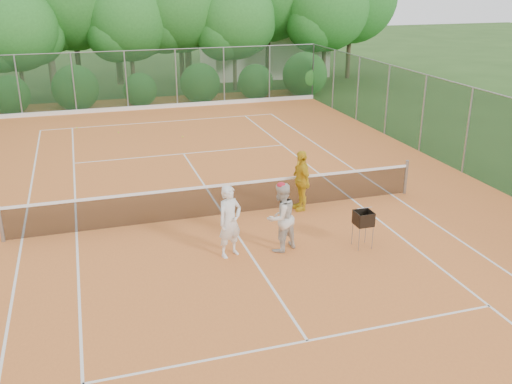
% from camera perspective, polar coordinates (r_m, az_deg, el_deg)
% --- Properties ---
extents(ground, '(120.00, 120.00, 0.00)m').
position_cam_1_polar(ground, '(16.57, -3.21, -2.37)').
color(ground, '#294A1A').
rests_on(ground, ground).
extents(clay_court, '(18.00, 36.00, 0.02)m').
position_cam_1_polar(clay_court, '(16.57, -3.21, -2.34)').
color(clay_court, orange).
rests_on(clay_court, ground).
extents(club_building, '(8.00, 5.00, 3.00)m').
position_cam_1_polar(club_building, '(41.12, 0.74, 13.75)').
color(club_building, beige).
rests_on(club_building, ground).
extents(tennis_net, '(11.97, 0.10, 1.10)m').
position_cam_1_polar(tennis_net, '(16.37, -3.25, -0.66)').
color(tennis_net, gray).
rests_on(tennis_net, clay_court).
extents(player_white, '(0.79, 0.67, 1.83)m').
position_cam_1_polar(player_white, '(13.86, -2.64, -2.95)').
color(player_white, silver).
rests_on(player_white, clay_court).
extents(player_center_grp, '(1.07, 0.97, 1.81)m').
position_cam_1_polar(player_center_grp, '(14.15, 2.50, -2.52)').
color(player_center_grp, beige).
rests_on(player_center_grp, clay_court).
extents(player_yellow, '(0.44, 1.06, 1.81)m').
position_cam_1_polar(player_yellow, '(16.70, 4.53, 1.17)').
color(player_yellow, gold).
rests_on(player_yellow, clay_court).
extents(ball_hopper, '(0.42, 0.42, 0.97)m').
position_cam_1_polar(ball_hopper, '(14.60, 10.70, -2.67)').
color(ball_hopper, gray).
rests_on(ball_hopper, clay_court).
extents(stray_ball_a, '(0.07, 0.07, 0.07)m').
position_cam_1_polar(stray_ball_a, '(27.32, -17.49, 6.13)').
color(stray_ball_a, '#C5E234').
rests_on(stray_ball_a, clay_court).
extents(stray_ball_b, '(0.07, 0.07, 0.07)m').
position_cam_1_polar(stray_ball_b, '(26.01, -13.59, 5.81)').
color(stray_ball_b, gold).
rests_on(stray_ball_b, clay_court).
extents(stray_ball_c, '(0.07, 0.07, 0.07)m').
position_cam_1_polar(stray_ball_c, '(24.80, -7.35, 5.51)').
color(stray_ball_c, yellow).
rests_on(stray_ball_c, clay_court).
extents(court_markings, '(11.03, 23.83, 0.01)m').
position_cam_1_polar(court_markings, '(16.56, -3.22, -2.30)').
color(court_markings, white).
rests_on(court_markings, clay_court).
extents(fence_back, '(18.07, 0.07, 3.00)m').
position_cam_1_polar(fence_back, '(30.44, -10.41, 10.99)').
color(fence_back, '#19381E').
rests_on(fence_back, clay_court).
extents(tropical_treeline, '(32.10, 8.49, 15.03)m').
position_cam_1_polar(tropical_treeline, '(35.42, -9.55, 18.23)').
color(tropical_treeline, brown).
rests_on(tropical_treeline, ground).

